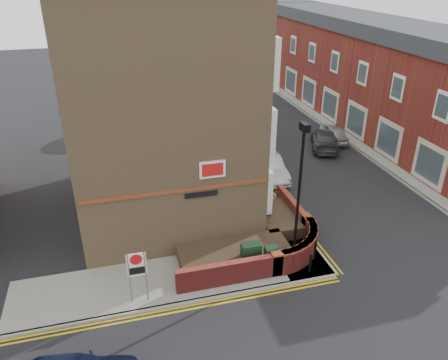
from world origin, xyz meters
TOP-DOWN VIEW (x-y plane):
  - ground at (0.00, 0.00)m, footprint 120.00×120.00m
  - pavement_corner at (-3.50, 1.50)m, footprint 13.00×3.00m
  - pavement_main at (2.00, 16.00)m, footprint 2.00×32.00m
  - pavement_far at (13.00, 13.00)m, footprint 4.00×40.00m
  - kerb_side at (-3.50, 0.00)m, footprint 13.00×0.15m
  - kerb_main_near at (3.00, 16.00)m, footprint 0.15×32.00m
  - kerb_main_far at (11.00, 13.00)m, footprint 0.15×40.00m
  - yellow_lines_side at (-3.50, -0.25)m, footprint 13.00×0.28m
  - yellow_lines_main at (3.25, 16.00)m, footprint 0.28×32.00m
  - corner_building at (-2.84, 8.00)m, footprint 8.95×10.40m
  - garden_wall at (0.00, 2.50)m, footprint 6.80×6.00m
  - lamppost at (1.60, 1.20)m, footprint 0.25×0.50m
  - utility_cabinet_large at (-0.30, 1.30)m, footprint 0.80×0.45m
  - utility_cabinet_small at (0.50, 1.00)m, footprint 0.55×0.40m
  - bollard_near at (2.00, 0.40)m, footprint 0.11×0.11m
  - bollard_far at (2.60, 1.20)m, footprint 0.11×0.11m
  - zone_sign at (-5.00, 0.50)m, footprint 0.72×0.07m
  - far_terrace at (14.50, 17.00)m, footprint 5.40×30.40m
  - far_terrace_cream at (14.50, 38.00)m, footprint 5.40×12.40m
  - tree_near at (2.00, 14.05)m, footprint 3.64×3.65m
  - tree_mid at (2.00, 22.05)m, footprint 4.03×4.03m
  - tree_far at (2.00, 30.05)m, footprint 3.81×3.81m
  - traffic_light_assembly at (2.40, 25.00)m, footprint 0.20×0.16m
  - silver_car_near at (3.60, 9.61)m, footprint 1.55×4.14m
  - red_car_main at (4.01, 16.62)m, footprint 4.34×5.88m
  - grey_car_far at (9.00, 12.93)m, footprint 3.26×4.65m
  - silver_car_far at (10.27, 14.00)m, footprint 2.21×3.84m

SIDE VIEW (x-z plane):
  - ground at x=0.00m, z-range 0.00..0.00m
  - garden_wall at x=0.00m, z-range -0.60..0.60m
  - yellow_lines_side at x=-3.50m, z-range 0.00..0.01m
  - yellow_lines_main at x=3.25m, z-range 0.00..0.01m
  - pavement_corner at x=-3.50m, z-range 0.00..0.12m
  - pavement_main at x=2.00m, z-range 0.00..0.12m
  - pavement_far at x=13.00m, z-range 0.00..0.12m
  - kerb_side at x=-3.50m, z-range 0.00..0.12m
  - kerb_main_near at x=3.00m, z-range 0.00..0.12m
  - kerb_main_far at x=11.00m, z-range 0.00..0.12m
  - bollard_near at x=2.00m, z-range 0.12..1.02m
  - bollard_far at x=2.60m, z-range 0.12..1.02m
  - silver_car_far at x=10.27m, z-range 0.00..1.23m
  - grey_car_far at x=9.00m, z-range 0.00..1.25m
  - utility_cabinet_small at x=0.50m, z-range 0.12..1.22m
  - silver_car_near at x=3.60m, z-range 0.00..1.35m
  - utility_cabinet_large at x=-0.30m, z-range 0.12..1.32m
  - red_car_main at x=4.01m, z-range 0.00..1.49m
  - zone_sign at x=-5.00m, z-range 0.54..2.74m
  - traffic_light_assembly at x=2.40m, z-range 0.68..4.88m
  - lamppost at x=1.60m, z-range 0.19..6.49m
  - far_terrace at x=14.50m, z-range 0.04..8.04m
  - far_terrace_cream at x=14.50m, z-range 0.05..8.05m
  - tree_near at x=2.00m, z-range 1.35..8.05m
  - tree_far at x=2.00m, z-range 1.41..8.42m
  - tree_mid at x=2.00m, z-range 1.49..8.91m
  - corner_building at x=-2.84m, z-range -0.57..13.03m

